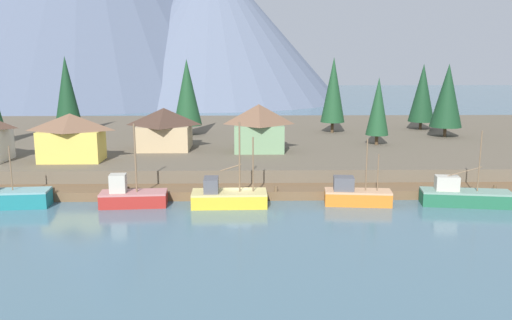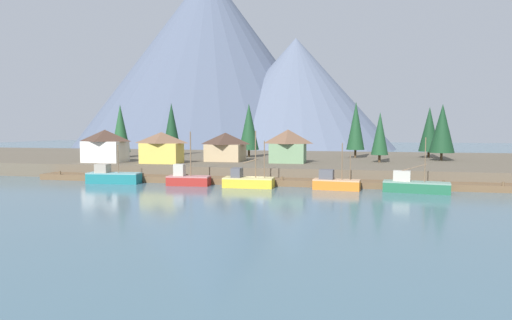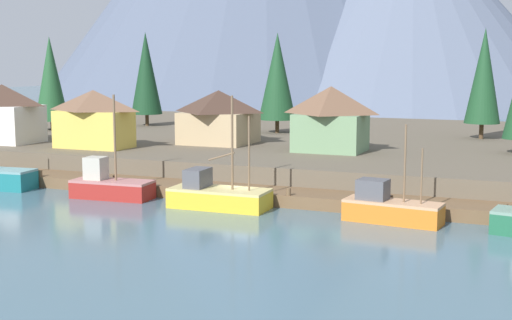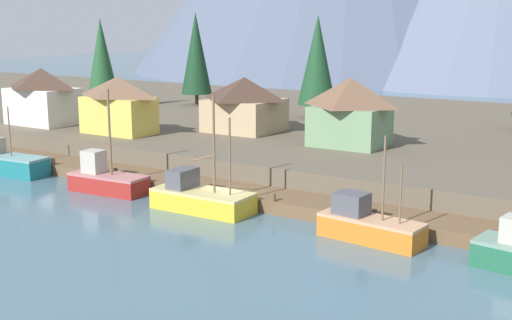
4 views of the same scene
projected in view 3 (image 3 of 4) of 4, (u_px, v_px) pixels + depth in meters
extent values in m
cube|color=#476675|center=(316.00, 174.00, 74.49)|extent=(400.00, 400.00, 1.00)
cube|color=brown|center=(250.00, 194.00, 57.86)|extent=(80.00, 4.00, 1.00)
cylinder|color=brown|center=(41.00, 179.00, 63.68)|extent=(0.36, 0.36, 1.60)
cylinder|color=brown|center=(115.00, 184.00, 60.68)|extent=(0.36, 0.36, 1.60)
cylinder|color=brown|center=(197.00, 191.00, 57.67)|extent=(0.36, 0.36, 1.60)
cylinder|color=brown|center=(289.00, 198.00, 54.66)|extent=(0.36, 0.36, 1.60)
cylinder|color=brown|center=(390.00, 206.00, 51.66)|extent=(0.36, 0.36, 1.60)
cylinder|color=brown|center=(505.00, 215.00, 48.65)|extent=(0.36, 0.36, 1.60)
cube|color=brown|center=(345.00, 145.00, 85.24)|extent=(400.00, 56.00, 2.50)
cone|color=slate|center=(411.00, 8.00, 178.25)|extent=(89.20, 89.20, 49.98)
cube|color=maroon|center=(113.00, 190.00, 58.61)|extent=(7.00, 3.07, 1.34)
cube|color=#AD6C6A|center=(112.00, 181.00, 58.51)|extent=(7.00, 3.07, 0.20)
cube|color=#B2AD9E|center=(96.00, 168.00, 58.84)|extent=(1.74, 1.61, 1.89)
cylinder|color=brown|center=(115.00, 138.00, 57.88)|extent=(0.19, 0.19, 7.14)
cube|color=gold|center=(220.00, 200.00, 54.70)|extent=(7.87, 3.35, 1.36)
cube|color=tan|center=(219.00, 190.00, 54.59)|extent=(7.87, 3.35, 0.20)
cube|color=#4C4C51|center=(198.00, 178.00, 55.15)|extent=(1.53, 2.51, 1.47)
cylinder|color=brown|center=(232.00, 143.00, 53.67)|extent=(0.18, 0.18, 7.27)
cylinder|color=brown|center=(249.00, 154.00, 53.28)|extent=(0.15, 0.15, 5.74)
cylinder|color=brown|center=(221.00, 156.00, 54.15)|extent=(2.21, 0.17, 0.79)
cube|color=#CC6B1E|center=(393.00, 213.00, 49.77)|extent=(7.11, 3.07, 1.36)
cube|color=tan|center=(393.00, 202.00, 49.66)|extent=(7.11, 3.07, 0.20)
cube|color=#4C4C51|center=(373.00, 189.00, 50.26)|extent=(2.26, 1.95, 1.44)
cylinder|color=brown|center=(405.00, 164.00, 48.89)|extent=(0.15, 0.15, 5.50)
cylinder|color=brown|center=(422.00, 176.00, 48.44)|extent=(0.13, 0.13, 3.89)
cube|color=#6B8E66|center=(330.00, 133.00, 69.67)|extent=(6.68, 5.49, 3.74)
pyramid|color=brown|center=(331.00, 100.00, 69.22)|extent=(7.01, 5.76, 2.74)
cube|color=silver|center=(4.00, 124.00, 77.18)|extent=(7.70, 5.25, 4.13)
pyramid|color=#422D23|center=(2.00, 95.00, 76.74)|extent=(8.09, 5.51, 2.28)
cube|color=tan|center=(219.00, 128.00, 76.43)|extent=(7.19, 6.77, 3.43)
pyramid|color=#422D23|center=(219.00, 101.00, 76.02)|extent=(7.55, 7.11, 2.36)
cube|color=gold|center=(94.00, 129.00, 72.47)|extent=(7.53, 4.18, 3.86)
pyramid|color=brown|center=(93.00, 100.00, 72.05)|extent=(7.90, 4.39, 2.13)
cylinder|color=#4C3823|center=(481.00, 131.00, 80.92)|extent=(0.50, 0.50, 1.81)
cone|color=#194223|center=(484.00, 76.00, 80.04)|extent=(4.06, 4.06, 10.90)
cylinder|color=#4C3823|center=(147.00, 120.00, 97.58)|extent=(0.50, 0.50, 1.64)
cone|color=#14381E|center=(146.00, 73.00, 96.67)|extent=(4.30, 4.30, 11.31)
cylinder|color=#4C3823|center=(53.00, 125.00, 91.57)|extent=(0.50, 0.50, 1.23)
cone|color=#1E4C28|center=(51.00, 79.00, 90.72)|extent=(4.28, 4.28, 10.89)
cylinder|color=#4C3823|center=(277.00, 126.00, 87.83)|extent=(0.50, 0.50, 1.67)
cone|color=#194223|center=(277.00, 76.00, 86.96)|extent=(4.67, 4.67, 10.77)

